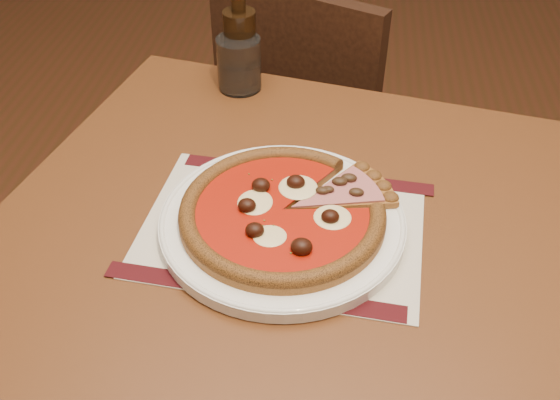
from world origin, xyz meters
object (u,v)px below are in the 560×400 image
object	(u,v)px
chair_far	(313,122)
bottle	(240,43)
plate	(282,222)
table	(278,275)
water_glass	(239,64)
pizza	(282,211)

from	to	relation	value
chair_far	bottle	size ratio (longest dim) A/B	4.35
plate	table	bearing A→B (deg)	146.04
water_glass	plate	bearing A→B (deg)	-71.66
table	pizza	distance (m)	0.13
water_glass	bottle	world-z (taller)	bottle
table	plate	xyz separation A→B (m)	(0.01, -0.00, 0.11)
chair_far	water_glass	bearing A→B (deg)	92.54
plate	water_glass	distance (m)	0.39
table	water_glass	bearing A→B (deg)	107.67
plate	pizza	xyz separation A→B (m)	(-0.00, -0.00, 0.02)
chair_far	water_glass	distance (m)	0.45
chair_far	water_glass	world-z (taller)	chair_far
chair_far	bottle	bearing A→B (deg)	90.68
table	chair_far	xyz separation A→B (m)	(0.00, 0.66, -0.16)
chair_far	plate	bearing A→B (deg)	114.84
bottle	pizza	bearing A→B (deg)	-72.59
pizza	water_glass	size ratio (longest dim) A/B	2.91
chair_far	pizza	distance (m)	0.73
table	water_glass	xyz separation A→B (m)	(-0.12, 0.37, 0.15)
table	bottle	xyz separation A→B (m)	(-0.12, 0.39, 0.18)
table	chair_far	world-z (taller)	chair_far
table	water_glass	world-z (taller)	water_glass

